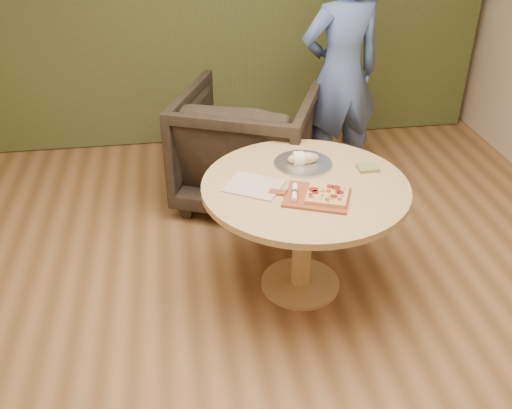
{
  "coord_description": "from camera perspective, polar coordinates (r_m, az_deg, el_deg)",
  "views": [
    {
      "loc": [
        -0.45,
        -2.23,
        2.36
      ],
      "look_at": [
        -0.08,
        0.25,
        0.82
      ],
      "focal_mm": 40.0,
      "sensor_mm": 36.0,
      "label": 1
    }
  ],
  "objects": [
    {
      "name": "serving_tray",
      "position": [
        3.5,
        4.73,
        4.1
      ],
      "size": [
        0.36,
        0.36,
        0.02
      ],
      "color": "silver",
      "rests_on": "pedestal_table"
    },
    {
      "name": "bread_roll",
      "position": [
        3.48,
        4.61,
        4.62
      ],
      "size": [
        0.19,
        0.09,
        0.09
      ],
      "color": "#DBB985",
      "rests_on": "serving_tray"
    },
    {
      "name": "room_shell",
      "position": [
        2.47,
        2.74,
        8.56
      ],
      "size": [
        5.04,
        6.04,
        2.84
      ],
      "color": "olive",
      "rests_on": "ground"
    },
    {
      "name": "flatbread_pizza",
      "position": [
        3.15,
        7.15,
        0.99
      ],
      "size": [
        0.29,
        0.29,
        0.04
      ],
      "rotation": [
        0.0,
        0.0,
        -0.38
      ],
      "color": "#E6AA5A",
      "rests_on": "pizza_paddle"
    },
    {
      "name": "armchair",
      "position": [
        4.38,
        -0.87,
        6.35
      ],
      "size": [
        1.24,
        1.21,
        1.0
      ],
      "primitive_type": "imported",
      "rotation": [
        0.0,
        0.0,
        2.75
      ],
      "color": "black",
      "rests_on": "ground"
    },
    {
      "name": "green_packet",
      "position": [
        3.5,
        11.1,
        3.62
      ],
      "size": [
        0.12,
        0.1,
        0.02
      ],
      "primitive_type": "cube",
      "rotation": [
        0.0,
        0.0,
        0.02
      ],
      "color": "#5F6C30",
      "rests_on": "pedestal_table"
    },
    {
      "name": "cutlery_roll",
      "position": [
        3.15,
        3.88,
        1.22
      ],
      "size": [
        0.07,
        0.2,
        0.03
      ],
      "rotation": [
        0.0,
        0.0,
        -0.23
      ],
      "color": "white",
      "rests_on": "pizza_paddle"
    },
    {
      "name": "pedestal_table",
      "position": [
        3.37,
        4.85,
        0.02
      ],
      "size": [
        1.2,
        1.2,
        0.75
      ],
      "rotation": [
        0.0,
        0.0,
        -0.25
      ],
      "color": "tan",
      "rests_on": "ground"
    },
    {
      "name": "newspaper",
      "position": [
        3.25,
        -0.19,
        1.87
      ],
      "size": [
        0.39,
        0.37,
        0.01
      ],
      "primitive_type": "cube",
      "rotation": [
        0.0,
        0.0,
        -0.53
      ],
      "color": "white",
      "rests_on": "pedestal_table"
    },
    {
      "name": "pizza_paddle",
      "position": [
        3.16,
        5.94,
        0.76
      ],
      "size": [
        0.47,
        0.39,
        0.01
      ],
      "rotation": [
        0.0,
        0.0,
        -0.38
      ],
      "color": "#964526",
      "rests_on": "pedestal_table"
    },
    {
      "name": "person_standing",
      "position": [
        4.57,
        8.46,
        12.77
      ],
      "size": [
        0.75,
        0.56,
        1.84
      ],
      "primitive_type": "imported",
      "rotation": [
        0.0,
        0.0,
        3.34
      ],
      "color": "#445D93",
      "rests_on": "ground"
    }
  ]
}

